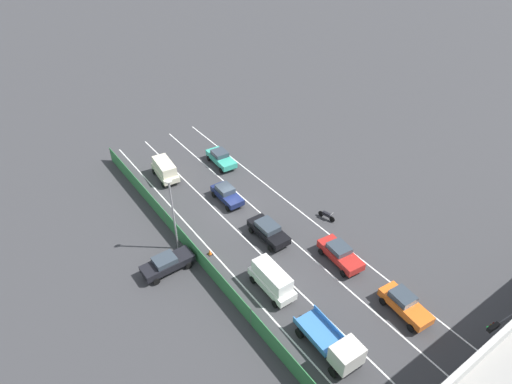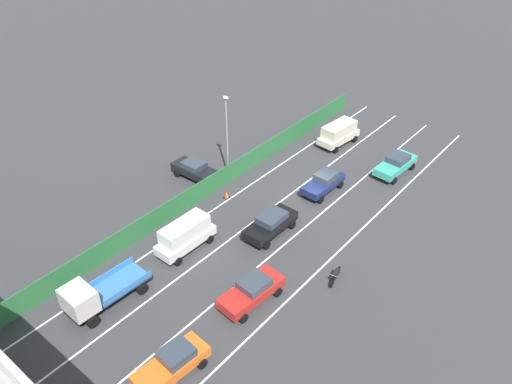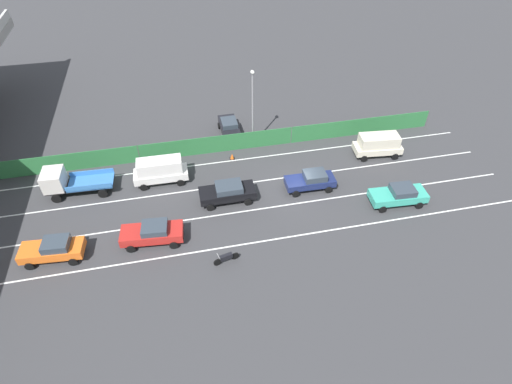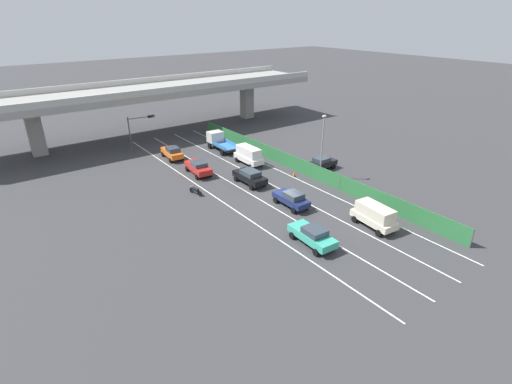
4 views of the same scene
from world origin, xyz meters
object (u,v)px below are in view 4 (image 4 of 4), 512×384
Objects in this scene: car_sedan_black at (250,176)px; street_lamp at (323,141)px; car_taxi_teal at (313,235)px; flatbed_truck_blue at (219,141)px; car_taxi_orange at (172,152)px; parked_sedan_dark at (320,163)px; motorcycle at (196,191)px; car_van_white at (249,155)px; car_sedan_red at (198,167)px; car_van_cream at (374,215)px; traffic_cone at (294,174)px; car_sedan_navy at (292,198)px; traffic_light at (139,126)px.

street_lamp reaches higher than car_sedan_black.
flatbed_truck_blue reaches higher than car_taxi_teal.
flatbed_truck_blue is at bearing -1.06° from car_taxi_orange.
parked_sedan_dark is (13.22, -15.02, -0.04)m from car_taxi_orange.
car_van_white is at bearing 22.23° from motorcycle.
car_taxi_teal reaches higher than parked_sedan_dark.
car_van_white is 1.03× the size of car_taxi_orange.
car_van_white is at bearing -7.26° from car_sedan_red.
car_sedan_black is 9.89m from parked_sedan_dark.
car_van_white reaches higher than car_van_cream.
car_van_cream reaches higher than car_taxi_teal.
car_sedan_red is at bearing 140.19° from traffic_cone.
street_lamp is 5.39m from traffic_cone.
parked_sedan_dark is (6.31, 13.21, -0.34)m from car_van_cream.
flatbed_truck_blue reaches higher than car_sedan_navy.
car_taxi_orange is 0.58× the size of street_lamp.
car_taxi_teal reaches higher than motorcycle.
motorcycle is at bearing 169.77° from car_sedan_black.
car_taxi_orange is at bearing 123.35° from street_lamp.
street_lamp is (3.89, -16.87, 3.42)m from flatbed_truck_blue.
traffic_light is 0.64× the size of street_lamp.
traffic_light is at bearing 101.47° from car_sedan_navy.
car_sedan_navy reaches higher than motorcycle.
car_taxi_teal is at bearing -137.68° from street_lamp.
flatbed_truck_blue is at bearing -34.84° from traffic_light.
car_sedan_navy is 2.25× the size of motorcycle.
car_sedan_red is 2.47× the size of motorcycle.
traffic_light reaches higher than motorcycle.
motorcycle is (-10.16, -4.15, -0.86)m from car_van_white.
flatbed_truck_blue is 9.51× the size of traffic_cone.
car_sedan_red is at bearing 172.74° from car_van_white.
street_lamp is at bearing -56.65° from car_taxi_orange.
car_sedan_red is 13.91m from car_sedan_navy.
car_van_cream reaches higher than car_taxi_orange.
car_taxi_teal is 0.95× the size of traffic_light.
car_sedan_navy is 7.32× the size of traffic_cone.
street_lamp is (4.29, 11.22, 3.42)m from car_van_cream.
car_taxi_teal is at bearing -125.85° from traffic_cone.
car_taxi_orange is at bearing 75.97° from motorcycle.
car_sedan_black is (-3.65, -5.33, -0.38)m from car_van_white.
flatbed_truck_blue reaches higher than car_van_cream.
traffic_light is (-2.06, 13.31, 2.67)m from car_sedan_red.
car_van_cream is 0.99× the size of parked_sedan_dark.
car_sedan_red is at bearing 90.13° from car_taxi_teal.
car_van_white is 9.36m from parked_sedan_dark.
car_taxi_orange reaches higher than car_taxi_teal.
car_taxi_orange is at bearing 132.02° from car_van_white.
traffic_cone is at bearing -61.97° from traffic_light.
car_van_white is 20.33m from car_taxi_teal.
car_taxi_orange is 17.24m from traffic_cone.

